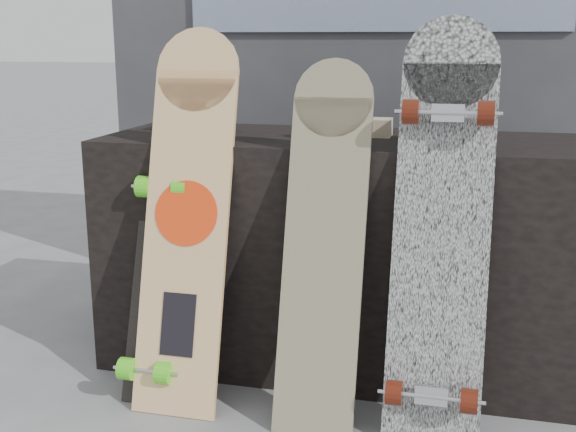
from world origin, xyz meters
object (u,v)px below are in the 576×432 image
(skateboard_dark, at_px, (162,261))
(longboard_cascadia, at_px, (442,221))
(vendor_table, at_px, (339,251))
(longboard_geisha, at_px, (188,208))
(longboard_celtic, at_px, (325,233))

(skateboard_dark, bearing_deg, longboard_cascadia, -0.80)
(vendor_table, distance_m, longboard_geisha, 0.59)
(longboard_cascadia, height_order, skateboard_dark, longboard_cascadia)
(longboard_geisha, relative_size, skateboard_dark, 1.37)
(vendor_table, xyz_separation_m, longboard_geisha, (-0.42, -0.35, 0.21))
(skateboard_dark, bearing_deg, longboard_celtic, -2.87)
(vendor_table, height_order, longboard_cascadia, longboard_cascadia)
(vendor_table, xyz_separation_m, skateboard_dark, (-0.51, -0.35, 0.03))
(longboard_celtic, bearing_deg, skateboard_dark, 177.13)
(longboard_celtic, bearing_deg, vendor_table, 93.09)
(longboard_celtic, height_order, longboard_cascadia, longboard_cascadia)
(vendor_table, relative_size, longboard_celtic, 1.49)
(vendor_table, bearing_deg, skateboard_dark, -145.64)
(vendor_table, bearing_deg, longboard_celtic, -86.91)
(longboard_geisha, distance_m, skateboard_dark, 0.20)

